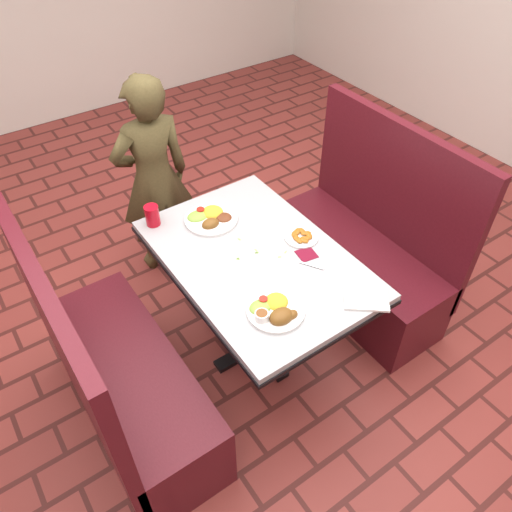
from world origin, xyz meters
name	(u,v)px	position (x,y,z in m)	size (l,w,h in m)	color
room	(256,7)	(0.00, 0.00, 1.91)	(7.00, 7.04, 2.82)	maroon
dining_table	(256,270)	(0.00, 0.00, 0.65)	(0.81, 1.21, 0.75)	#A9ACAE
booth_bench_left	(122,382)	(-0.80, 0.00, 0.33)	(0.47, 1.20, 1.17)	#52121B
booth_bench_right	(361,256)	(0.80, 0.00, 0.33)	(0.47, 1.20, 1.17)	#52121B
diner_person	(154,179)	(-0.08, 1.01, 0.68)	(0.49, 0.32, 1.35)	brown
near_dinner_plate	(275,308)	(-0.14, -0.35, 0.78)	(0.26, 0.26, 0.08)	white
far_dinner_plate	(210,216)	(-0.04, 0.38, 0.78)	(0.29, 0.29, 0.07)	white
plantain_plate	(301,236)	(0.27, -0.02, 0.76)	(0.18, 0.18, 0.03)	white
maroon_napkin	(307,254)	(0.22, -0.13, 0.75)	(0.09, 0.09, 0.00)	maroon
spoon_utensil	(312,265)	(0.18, -0.21, 0.75)	(0.01, 0.12, 0.00)	silver
red_tumbler	(152,215)	(-0.31, 0.52, 0.81)	(0.08, 0.08, 0.11)	red
paper_napkin	(366,298)	(0.25, -0.52, 0.76)	(0.20, 0.15, 0.01)	white
knife_utensil	(287,299)	(-0.05, -0.33, 0.76)	(0.01, 0.16, 0.00)	#B9B9BE
fork_utensil	(273,309)	(-0.14, -0.34, 0.76)	(0.01, 0.16, 0.00)	silver
lettuce_shreds	(256,246)	(0.04, 0.06, 0.75)	(0.28, 0.32, 0.00)	#91C950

